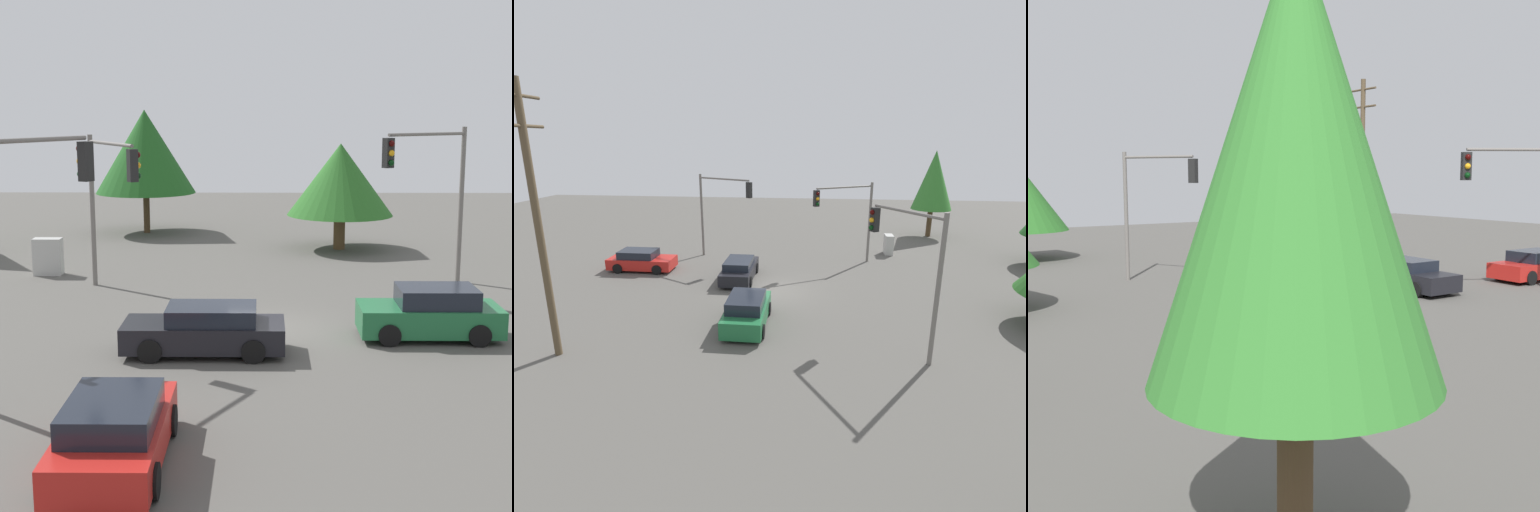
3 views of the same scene
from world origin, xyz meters
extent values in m
plane|color=#54514C|center=(0.00, 0.00, 0.00)|extent=(80.00, 80.00, 0.00)
cube|color=black|center=(-1.76, -2.30, 0.53)|extent=(4.41, 1.80, 0.71)
cube|color=black|center=(-1.54, -2.30, 1.11)|extent=(2.42, 1.59, 0.46)
cylinder|color=black|center=(-3.12, -3.16, 0.32)|extent=(0.65, 0.22, 0.65)
cylinder|color=black|center=(-3.12, -1.44, 0.32)|extent=(0.65, 0.22, 0.65)
cylinder|color=black|center=(-0.39, -3.16, 0.32)|extent=(0.65, 0.22, 0.65)
cylinder|color=black|center=(-0.39, -1.44, 0.32)|extent=(0.65, 0.22, 0.65)
cube|color=#1E6638|center=(4.70, -0.76, 0.58)|extent=(4.09, 1.81, 0.80)
cube|color=black|center=(4.90, -0.76, 1.25)|extent=(2.25, 1.59, 0.55)
cylinder|color=black|center=(3.43, -1.62, 0.32)|extent=(0.65, 0.22, 0.65)
cylinder|color=black|center=(3.43, 0.10, 0.32)|extent=(0.65, 0.22, 0.65)
cylinder|color=black|center=(5.97, -1.62, 0.32)|extent=(0.65, 0.22, 0.65)
cylinder|color=black|center=(5.97, 0.10, 0.32)|extent=(0.65, 0.22, 0.65)
cube|color=red|center=(-2.90, -9.17, 0.53)|extent=(1.85, 4.30, 0.70)
cube|color=black|center=(-2.90, -9.39, 1.13)|extent=(1.63, 2.37, 0.50)
cylinder|color=black|center=(-3.77, -7.84, 0.33)|extent=(0.22, 0.65, 0.65)
cylinder|color=black|center=(-2.02, -7.84, 0.33)|extent=(0.22, 0.65, 0.65)
cylinder|color=black|center=(-3.77, -10.51, 0.33)|extent=(0.22, 0.65, 0.65)
cylinder|color=black|center=(-2.02, -10.51, 0.33)|extent=(0.22, 0.65, 0.65)
cylinder|color=slate|center=(-6.98, -6.06, 3.05)|extent=(0.18, 0.18, 6.11)
cylinder|color=slate|center=(-5.92, -4.10, 5.86)|extent=(2.24, 3.99, 0.12)
cube|color=black|center=(-4.85, -2.14, 5.23)|extent=(0.41, 0.43, 1.05)
sphere|color=#360503|center=(-5.00, -2.05, 5.57)|extent=(0.22, 0.22, 0.22)
sphere|color=orange|center=(-5.00, -2.05, 5.23)|extent=(0.22, 0.22, 0.22)
sphere|color=black|center=(-5.00, -2.05, 4.90)|extent=(0.22, 0.22, 0.22)
cylinder|color=slate|center=(-6.56, 6.16, 2.84)|extent=(0.18, 0.18, 5.68)
cylinder|color=slate|center=(-5.46, 4.27, 5.43)|extent=(2.29, 3.85, 0.12)
cube|color=black|center=(-4.37, 2.37, 4.81)|extent=(0.41, 0.43, 1.05)
sphere|color=#360503|center=(-4.22, 2.46, 5.14)|extent=(0.22, 0.22, 0.22)
sphere|color=orange|center=(-4.22, 2.46, 4.81)|extent=(0.22, 0.22, 0.22)
sphere|color=black|center=(-4.22, 2.46, 4.47)|extent=(0.22, 0.22, 0.22)
cylinder|color=slate|center=(7.39, 6.84, 2.98)|extent=(0.18, 0.18, 5.96)
cylinder|color=slate|center=(5.82, 5.85, 5.71)|extent=(3.20, 2.08, 0.12)
cube|color=black|center=(4.25, 4.87, 5.08)|extent=(0.44, 0.42, 1.05)
sphere|color=#360503|center=(4.34, 4.72, 5.42)|extent=(0.22, 0.22, 0.22)
sphere|color=orange|center=(4.34, 4.72, 5.08)|extent=(0.22, 0.22, 0.22)
sphere|color=black|center=(4.34, 4.72, 4.75)|extent=(0.22, 0.22, 0.22)
cylinder|color=brown|center=(8.22, -7.96, 5.24)|extent=(0.28, 0.28, 10.47)
cylinder|color=brown|center=(8.22, -7.96, 9.87)|extent=(2.20, 0.12, 0.12)
cylinder|color=brown|center=(8.22, -7.96, 8.87)|extent=(2.20, 0.12, 0.12)
cube|color=#B2B2AD|center=(-8.85, 8.03, 0.75)|extent=(1.13, 0.59, 1.49)
cylinder|color=#4C3823|center=(-15.47, 12.74, 1.25)|extent=(0.44, 0.44, 2.50)
cone|color=#337A2D|center=(-15.47, 12.74, 5.08)|extent=(3.48, 3.48, 5.17)
camera|label=1|loc=(-0.11, -22.94, 6.58)|focal=55.00mm
camera|label=2|loc=(21.75, 2.19, 8.32)|focal=28.00mm
camera|label=3|loc=(-21.55, 16.84, 4.91)|focal=45.00mm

